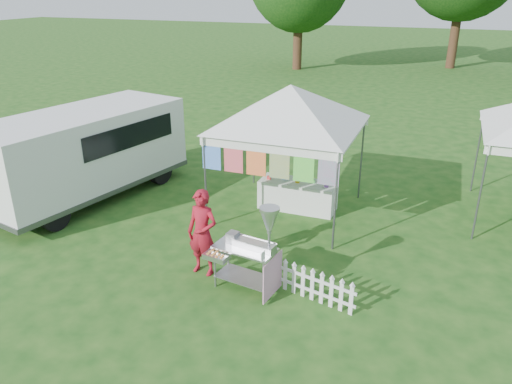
% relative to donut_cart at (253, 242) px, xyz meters
% --- Properties ---
extents(ground, '(120.00, 120.00, 0.00)m').
position_rel_donut_cart_xyz_m(ground, '(-0.47, -0.10, -0.97)').
color(ground, '#184814').
rests_on(ground, ground).
extents(canopy_main, '(4.24, 4.24, 3.45)m').
position_rel_donut_cart_xyz_m(canopy_main, '(-0.47, 3.40, 2.01)').
color(canopy_main, '#59595E').
rests_on(canopy_main, ground).
extents(donut_cart, '(1.28, 0.79, 1.65)m').
position_rel_donut_cart_xyz_m(donut_cart, '(0.00, 0.00, 0.00)').
color(donut_cart, gray).
rests_on(donut_cart, ground).
extents(vendor, '(0.63, 0.45, 1.64)m').
position_rel_donut_cart_xyz_m(vendor, '(-1.09, 0.25, -0.15)').
color(vendor, maroon).
rests_on(vendor, ground).
extents(cargo_van, '(3.14, 5.53, 2.17)m').
position_rel_donut_cart_xyz_m(cargo_van, '(-5.43, 2.58, 0.19)').
color(cargo_van, white).
rests_on(cargo_van, ground).
extents(picket_fence, '(1.40, 0.37, 0.56)m').
position_rel_donut_cart_xyz_m(picket_fence, '(1.11, 0.09, -0.69)').
color(picket_fence, white).
rests_on(picket_fence, ground).
extents(display_table, '(1.80, 0.70, 0.69)m').
position_rel_donut_cart_xyz_m(display_table, '(-0.30, 3.64, -0.63)').
color(display_table, white).
rests_on(display_table, ground).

